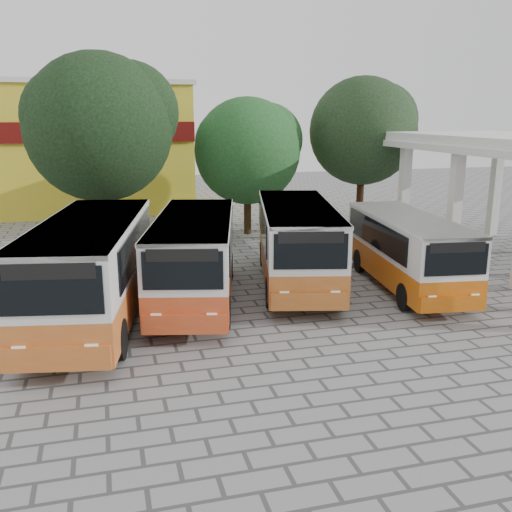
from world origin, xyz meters
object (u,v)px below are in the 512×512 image
object	(u,v)px
bus_far_left	(91,265)
bus_far_right	(408,247)
bus_centre_right	(297,239)
bus_centre_left	(195,253)

from	to	relation	value
bus_far_left	bus_far_right	size ratio (longest dim) A/B	1.20
bus_centre_right	bus_far_right	distance (m)	4.05
bus_far_left	bus_centre_right	size ratio (longest dim) A/B	1.05
bus_far_left	bus_centre_right	xyz separation A→B (m)	(7.34, 2.27, -0.10)
bus_centre_left	bus_centre_right	distance (m)	4.13
bus_centre_right	bus_centre_left	bearing A→B (deg)	-152.23
bus_far_right	bus_centre_left	bearing A→B (deg)	-176.41
bus_centre_left	bus_centre_right	size ratio (longest dim) A/B	0.97
bus_far_left	bus_far_right	distance (m)	11.12
bus_centre_left	bus_far_right	bearing A→B (deg)	9.76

